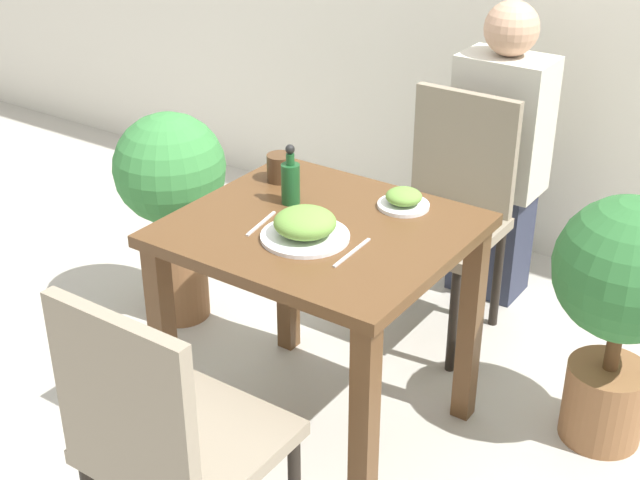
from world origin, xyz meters
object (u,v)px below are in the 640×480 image
at_px(drink_cup, 280,168).
at_px(sauce_bottle, 291,181).
at_px(chair_far, 447,204).
at_px(potted_plant_right, 624,293).
at_px(chair_near, 165,436).
at_px(food_plate, 305,226).
at_px(person_figure, 499,156).
at_px(potted_plant_left, 171,189).
at_px(side_plate, 404,199).

relative_size(drink_cup, sauce_bottle, 0.46).
xyz_separation_m(chair_far, potted_plant_right, (0.73, -0.31, 0.03)).
bearing_deg(chair_near, sauce_bottle, -74.40).
height_order(food_plate, person_figure, person_figure).
bearing_deg(person_figure, potted_plant_left, -136.31).
relative_size(chair_near, side_plate, 5.70).
height_order(side_plate, potted_plant_right, potted_plant_right).
relative_size(chair_near, sauce_bottle, 4.73).
bearing_deg(person_figure, side_plate, -85.28).
relative_size(chair_near, food_plate, 3.55).
bearing_deg(person_figure, food_plate, -92.50).
xyz_separation_m(chair_near, person_figure, (-0.00, 1.85, 0.08)).
relative_size(chair_far, food_plate, 3.55).
relative_size(food_plate, side_plate, 1.61).
bearing_deg(person_figure, chair_far, -97.02).
bearing_deg(person_figure, potted_plant_right, -43.12).
height_order(side_plate, potted_plant_left, potted_plant_left).
xyz_separation_m(chair_far, side_plate, (0.11, -0.54, 0.25)).
relative_size(chair_near, drink_cup, 10.22).
relative_size(chair_near, potted_plant_right, 1.08).
distance_m(side_plate, potted_plant_left, 0.99).
bearing_deg(side_plate, chair_far, 102.00).
distance_m(chair_far, person_figure, 0.35).
distance_m(chair_far, potted_plant_left, 1.00).
xyz_separation_m(side_plate, sauce_bottle, (-0.29, -0.17, 0.05)).
bearing_deg(sauce_bottle, chair_near, -74.40).
bearing_deg(person_figure, drink_cup, -110.81).
distance_m(food_plate, sauce_bottle, 0.24).
xyz_separation_m(chair_near, potted_plant_right, (0.69, 1.20, 0.03)).
bearing_deg(drink_cup, side_plate, 6.34).
bearing_deg(potted_plant_right, potted_plant_left, -172.51).
relative_size(sauce_bottle, potted_plant_right, 0.23).
bearing_deg(potted_plant_left, chair_near, -47.80).
relative_size(sauce_bottle, potted_plant_left, 0.23).
distance_m(side_plate, potted_plant_right, 0.70).
bearing_deg(side_plate, food_plate, -110.61).
xyz_separation_m(food_plate, drink_cup, (-0.30, 0.28, 0.00)).
xyz_separation_m(potted_plant_left, person_figure, (0.90, 0.86, 0.05)).
height_order(food_plate, side_plate, food_plate).
distance_m(chair_near, chair_far, 1.52).
bearing_deg(chair_far, drink_cup, -117.90).
height_order(food_plate, drink_cup, same).
xyz_separation_m(drink_cup, potted_plant_right, (1.04, 0.27, -0.24)).
xyz_separation_m(food_plate, side_plate, (0.12, 0.33, -0.01)).
bearing_deg(drink_cup, chair_near, -69.18).
bearing_deg(chair_near, potted_plant_right, -119.73).
xyz_separation_m(chair_near, drink_cup, (-0.35, 0.93, 0.27)).
bearing_deg(chair_far, potted_plant_left, -148.76).
xyz_separation_m(chair_near, food_plate, (-0.06, 0.65, 0.27)).
height_order(chair_far, drink_cup, chair_far).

